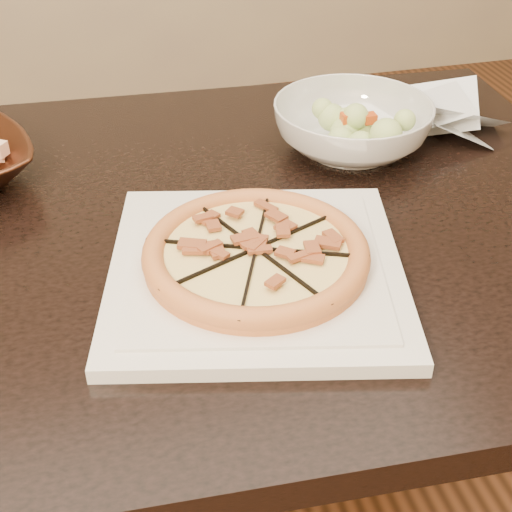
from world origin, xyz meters
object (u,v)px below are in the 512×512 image
at_px(plate, 256,270).
at_px(salad_bowl, 352,127).
at_px(pizza, 256,253).
at_px(dining_table, 145,290).

bearing_deg(plate, salad_bowl, 51.40).
distance_m(pizza, salad_bowl, 0.35).
xyz_separation_m(dining_table, pizza, (0.12, -0.15, 0.14)).
relative_size(dining_table, salad_bowl, 5.73).
bearing_deg(pizza, salad_bowl, 51.40).
bearing_deg(dining_table, salad_bowl, 20.93).
distance_m(dining_table, salad_bowl, 0.40).
bearing_deg(plate, pizza, 162.97).
xyz_separation_m(dining_table, salad_bowl, (0.34, 0.13, 0.15)).
xyz_separation_m(plate, pizza, (-0.00, 0.00, 0.02)).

